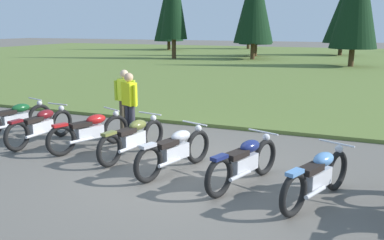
# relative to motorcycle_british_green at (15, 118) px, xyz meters

# --- Properties ---
(ground_plane) EXTENTS (140.00, 140.00, 0.00)m
(ground_plane) POSITION_rel_motorcycle_british_green_xyz_m (5.06, -0.93, -0.44)
(ground_plane) COLOR #605B54
(grass_moorland) EXTENTS (80.00, 44.00, 0.10)m
(grass_moorland) POSITION_rel_motorcycle_british_green_xyz_m (5.06, 24.58, -0.39)
(grass_moorland) COLOR #5B7033
(grass_moorland) RESTS_ON ground
(forest_treeline) EXTENTS (40.66, 25.88, 8.91)m
(forest_treeline) POSITION_rel_motorcycle_british_green_xyz_m (5.24, 29.58, 4.05)
(forest_treeline) COLOR #47331E
(forest_treeline) RESTS_ON ground
(motorcycle_british_green) EXTENTS (0.84, 2.04, 0.88)m
(motorcycle_british_green) POSITION_rel_motorcycle_british_green_xyz_m (0.00, 0.00, 0.00)
(motorcycle_british_green) COLOR black
(motorcycle_british_green) RESTS_ON ground
(motorcycle_maroon) EXTENTS (0.62, 2.10, 0.88)m
(motorcycle_maroon) POSITION_rel_motorcycle_british_green_xyz_m (1.18, -0.38, 0.00)
(motorcycle_maroon) COLOR black
(motorcycle_maroon) RESTS_ON ground
(motorcycle_red) EXTENTS (1.01, 1.96, 0.88)m
(motorcycle_red) POSITION_rel_motorcycle_british_green_xyz_m (2.57, -0.36, 0.00)
(motorcycle_red) COLOR black
(motorcycle_red) RESTS_ON ground
(motorcycle_olive) EXTENTS (0.67, 2.08, 0.88)m
(motorcycle_olive) POSITION_rel_motorcycle_british_green_xyz_m (3.77, -0.50, 0.00)
(motorcycle_olive) COLOR black
(motorcycle_olive) RESTS_ON ground
(motorcycle_silver) EXTENTS (0.86, 2.03, 0.88)m
(motorcycle_silver) POSITION_rel_motorcycle_british_green_xyz_m (4.97, -0.97, 0.00)
(motorcycle_silver) COLOR black
(motorcycle_silver) RESTS_ON ground
(motorcycle_navy) EXTENTS (0.91, 2.01, 0.88)m
(motorcycle_navy) POSITION_rel_motorcycle_british_green_xyz_m (6.37, -1.13, 0.00)
(motorcycle_navy) COLOR black
(motorcycle_navy) RESTS_ON ground
(motorcycle_sky_blue) EXTENTS (0.98, 1.98, 0.88)m
(motorcycle_sky_blue) POSITION_rel_motorcycle_british_green_xyz_m (7.63, -1.38, 0.00)
(motorcycle_sky_blue) COLOR black
(motorcycle_sky_blue) RESTS_ON ground
(rider_in_hivis_vest) EXTENTS (0.51, 0.35, 1.67)m
(rider_in_hivis_vest) POSITION_rel_motorcycle_british_green_xyz_m (2.57, 1.21, 0.51)
(rider_in_hivis_vest) COLOR #4C4233
(rider_in_hivis_vest) RESTS_ON ground
(rider_checking_bike) EXTENTS (0.51, 0.35, 1.67)m
(rider_checking_bike) POSITION_rel_motorcycle_british_green_xyz_m (3.02, 0.67, 0.51)
(rider_checking_bike) COLOR #2D2D38
(rider_checking_bike) RESTS_ON ground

